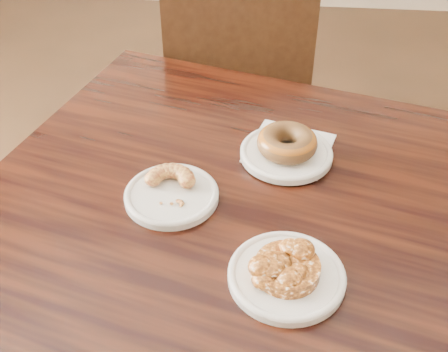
# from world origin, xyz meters

# --- Properties ---
(cafe_table) EXTENTS (1.13, 1.13, 0.75)m
(cafe_table) POSITION_xyz_m (-0.18, -0.20, 0.38)
(cafe_table) COLOR black
(cafe_table) RESTS_ON floor
(chair_far) EXTENTS (0.50, 0.50, 0.90)m
(chair_far) POSITION_xyz_m (-0.24, 0.57, 0.45)
(chair_far) COLOR black
(chair_far) RESTS_ON floor
(napkin) EXTENTS (0.19, 0.19, 0.00)m
(napkin) POSITION_xyz_m (-0.08, -0.01, 0.75)
(napkin) COLOR white
(napkin) RESTS_ON cafe_table
(plate_donut) EXTENTS (0.17, 0.17, 0.01)m
(plate_donut) POSITION_xyz_m (-0.09, -0.04, 0.76)
(plate_donut) COLOR white
(plate_donut) RESTS_ON napkin
(plate_cruller) EXTENTS (0.16, 0.16, 0.01)m
(plate_cruller) POSITION_xyz_m (-0.28, -0.18, 0.76)
(plate_cruller) COLOR silver
(plate_cruller) RESTS_ON cafe_table
(plate_fritter) EXTENTS (0.18, 0.18, 0.01)m
(plate_fritter) POSITION_xyz_m (-0.08, -0.34, 0.76)
(plate_fritter) COLOR white
(plate_fritter) RESTS_ON cafe_table
(glazed_donut) EXTENTS (0.11, 0.11, 0.04)m
(glazed_donut) POSITION_xyz_m (-0.09, -0.04, 0.79)
(glazed_donut) COLOR brown
(glazed_donut) RESTS_ON plate_donut
(apple_fritter) EXTENTS (0.13, 0.13, 0.03)m
(apple_fritter) POSITION_xyz_m (-0.08, -0.34, 0.78)
(apple_fritter) COLOR #421D07
(apple_fritter) RESTS_ON plate_fritter
(cruller_fragment) EXTENTS (0.10, 0.10, 0.03)m
(cruller_fragment) POSITION_xyz_m (-0.28, -0.18, 0.78)
(cruller_fragment) COLOR maroon
(cruller_fragment) RESTS_ON plate_cruller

